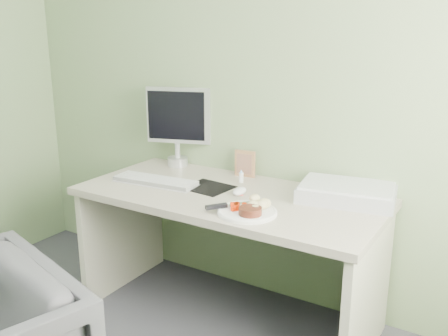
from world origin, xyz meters
The scene contains 14 objects.
wall_back centered at (0.00, 2.00, 1.35)m, with size 3.50×3.50×0.00m, color gray.
desk centered at (0.00, 1.62, 0.55)m, with size 1.60×0.75×0.73m.
plate centered at (0.23, 1.42, 0.74)m, with size 0.28×0.28×0.01m, color white.
steak centered at (0.26, 1.38, 0.76)m, with size 0.11×0.11×0.03m, color black.
potato_pile centered at (0.26, 1.47, 0.78)m, with size 0.12×0.09×0.07m, color tan.
carrot_heap centered at (0.18, 1.41, 0.77)m, with size 0.07×0.06×0.04m, color #EE3005.
steak_knife centered at (0.12, 1.40, 0.76)m, with size 0.19×0.23×0.02m.
mousepad centered at (-0.15, 1.65, 0.73)m, with size 0.25×0.22×0.00m, color black.
keyboard centered at (-0.44, 1.56, 0.75)m, with size 0.48×0.14×0.02m, color white.
computer_mouse centered at (0.06, 1.64, 0.75)m, with size 0.06×0.10×0.04m, color white.
photo_frame centered at (-0.08, 1.93, 0.81)m, with size 0.12×0.01×0.16m, color olive.
eyedrop_bottle centered at (-0.04, 1.82, 0.76)m, with size 0.03×0.03×0.07m.
scanner centered at (0.56, 1.84, 0.77)m, with size 0.47×0.31×0.07m, color #A2A3A9.
monitor centered at (-0.55, 1.94, 1.00)m, with size 0.40×0.17×0.49m.
Camera 1 is at (1.27, -0.50, 1.57)m, focal length 40.00 mm.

